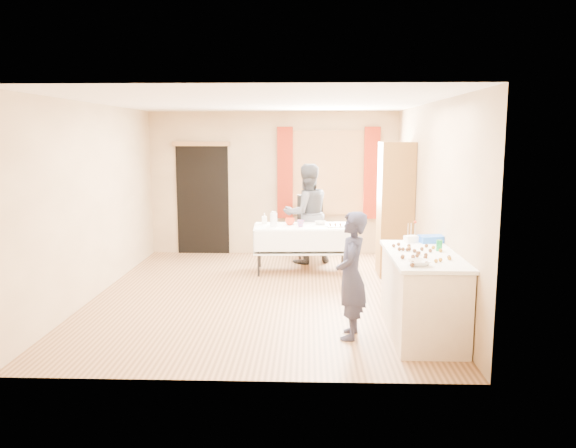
{
  "coord_description": "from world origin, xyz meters",
  "views": [
    {
      "loc": [
        0.63,
        -7.47,
        2.18
      ],
      "look_at": [
        0.37,
        0.0,
        0.99
      ],
      "focal_mm": 35.0,
      "sensor_mm": 36.0,
      "label": 1
    }
  ],
  "objects_px": {
    "party_table": "(302,244)",
    "chair": "(311,240)",
    "counter": "(422,294)",
    "cabinet": "(395,209)",
    "girl": "(351,275)",
    "woman": "(307,214)"
  },
  "relations": [
    {
      "from": "woman",
      "to": "counter",
      "type": "bearing_deg",
      "value": 88.84
    },
    {
      "from": "counter",
      "to": "woman",
      "type": "xyz_separation_m",
      "value": [
        -1.27,
        3.49,
        0.4
      ]
    },
    {
      "from": "cabinet",
      "to": "girl",
      "type": "relative_size",
      "value": 1.5
    },
    {
      "from": "chair",
      "to": "girl",
      "type": "height_order",
      "value": "girl"
    },
    {
      "from": "girl",
      "to": "party_table",
      "type": "bearing_deg",
      "value": -161.16
    },
    {
      "from": "chair",
      "to": "woman",
      "type": "xyz_separation_m",
      "value": [
        -0.07,
        -0.35,
        0.52
      ]
    },
    {
      "from": "girl",
      "to": "woman",
      "type": "bearing_deg",
      "value": -164.18
    },
    {
      "from": "woman",
      "to": "girl",
      "type": "bearing_deg",
      "value": 76.46
    },
    {
      "from": "cabinet",
      "to": "party_table",
      "type": "xyz_separation_m",
      "value": [
        -1.45,
        0.15,
        -0.59
      ]
    },
    {
      "from": "counter",
      "to": "chair",
      "type": "height_order",
      "value": "chair"
    },
    {
      "from": "counter",
      "to": "cabinet",
      "type": "bearing_deg",
      "value": 87.88
    },
    {
      "from": "cabinet",
      "to": "woman",
      "type": "relative_size",
      "value": 1.22
    },
    {
      "from": "cabinet",
      "to": "chair",
      "type": "bearing_deg",
      "value": 138.74
    },
    {
      "from": "girl",
      "to": "counter",
      "type": "bearing_deg",
      "value": 106.38
    },
    {
      "from": "cabinet",
      "to": "chair",
      "type": "height_order",
      "value": "cabinet"
    },
    {
      "from": "party_table",
      "to": "chair",
      "type": "relative_size",
      "value": 1.41
    },
    {
      "from": "counter",
      "to": "chair",
      "type": "bearing_deg",
      "value": 107.39
    },
    {
      "from": "chair",
      "to": "girl",
      "type": "xyz_separation_m",
      "value": [
        0.41,
        -3.95,
        0.36
      ]
    },
    {
      "from": "party_table",
      "to": "chair",
      "type": "xyz_separation_m",
      "value": [
        0.14,
        1.0,
        -0.11
      ]
    },
    {
      "from": "girl",
      "to": "cabinet",
      "type": "bearing_deg",
      "value": 170.64
    },
    {
      "from": "counter",
      "to": "chair",
      "type": "distance_m",
      "value": 4.03
    },
    {
      "from": "chair",
      "to": "counter",
      "type": "bearing_deg",
      "value": -76.4
    }
  ]
}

